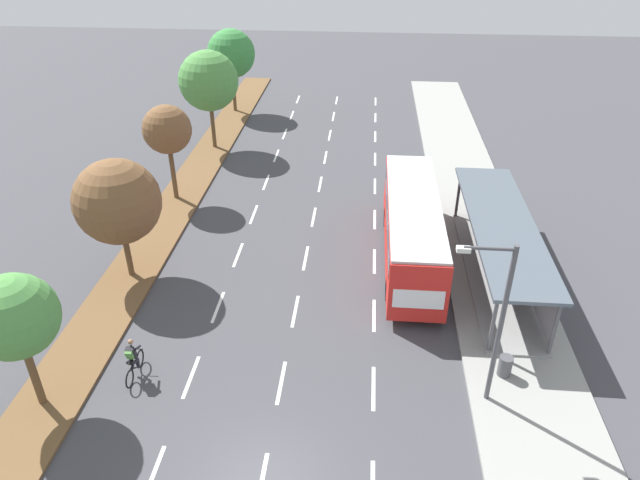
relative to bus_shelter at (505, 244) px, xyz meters
name	(u,v)px	position (x,y,z in m)	size (l,w,h in m)	color
median_strip	(184,193)	(-17.83, 7.62, -1.81)	(2.60, 52.00, 0.12)	brown
sidewalk_right	(471,203)	(-0.28, 7.62, -1.79)	(4.50, 52.00, 0.15)	gray
lane_divider_left	(254,214)	(-13.03, 5.26, -1.86)	(0.14, 46.29, 0.01)	white
lane_divider_center	(314,217)	(-9.53, 5.26, -1.86)	(0.14, 46.29, 0.01)	white
lane_divider_right	(375,219)	(-6.03, 5.26, -1.86)	(0.14, 46.29, 0.01)	white
bus_shelter	(505,244)	(0.00, 0.00, 0.00)	(2.90, 12.21, 2.86)	gray
bus	(412,224)	(-4.28, 1.19, 0.20)	(2.54, 11.29, 3.37)	red
cyclist	(133,360)	(-15.15, -8.05, -1.08)	(0.46, 1.82, 1.71)	black
median_tree_nearest	(14,317)	(-18.01, -9.72, 2.12)	(2.93, 2.93, 5.35)	brown
median_tree_second	(117,202)	(-17.78, -1.43, 2.17)	(3.94, 3.94, 5.89)	brown
median_tree_third	(167,130)	(-18.07, 6.85, 2.53)	(2.81, 2.81, 5.71)	brown
median_tree_fourth	(209,81)	(-17.71, 15.14, 3.05)	(4.12, 4.12, 6.86)	brown
median_tree_fifth	(231,54)	(-17.95, 23.43, 2.97)	(3.89, 3.89, 6.67)	brown
streetlight	(497,316)	(-2.11, -8.20, 2.02)	(1.91, 0.24, 6.50)	#4C4C51
trash_bin	(505,366)	(-1.08, -6.94, -1.29)	(0.52, 0.52, 0.85)	#4C4C51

